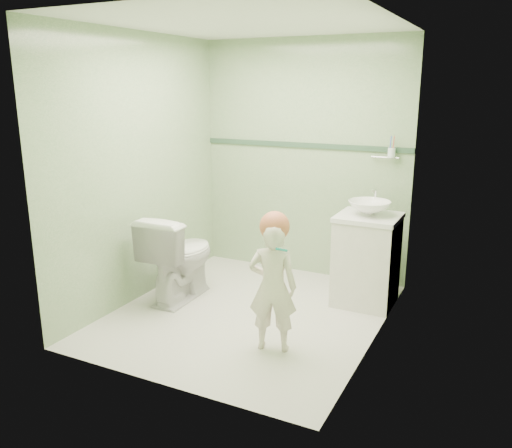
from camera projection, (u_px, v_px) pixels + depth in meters
The scene contains 12 objects.
ground at pixel (248, 314), 4.59m from camera, with size 2.50×2.50×0.00m, color beige.
room_shell at pixel (248, 179), 4.28m from camera, with size 2.50×2.54×2.40m.
trim_stripe at pixel (304, 145), 5.32m from camera, with size 2.20×0.02×0.05m, color #32513B.
vanity at pixel (366, 261), 4.74m from camera, with size 0.52×0.50×0.80m, color white.
counter at pixel (369, 217), 4.63m from camera, with size 0.54×0.52×0.04m, color white.
basin at pixel (369, 208), 4.61m from camera, with size 0.37×0.37×0.13m, color white.
faucet at pixel (375, 195), 4.75m from camera, with size 0.03×0.13×0.18m.
cup_holder at pixel (391, 153), 4.89m from camera, with size 0.26×0.07×0.21m.
toilet at pixel (180, 256), 4.85m from camera, with size 0.46×0.80×0.82m, color white.
toddler at pixel (273, 287), 3.87m from camera, with size 0.36×0.24×0.99m, color white.
hair_cap at pixel (275, 226), 3.78m from camera, with size 0.22×0.22×0.22m, color #C76844.
teal_toothbrush at pixel (281, 249), 3.65m from camera, with size 0.11×0.14×0.08m.
Camera 1 is at (1.94, -3.77, 1.94)m, focal length 36.85 mm.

